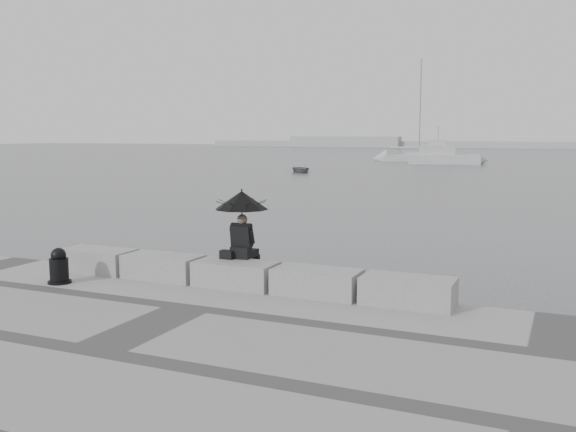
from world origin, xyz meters
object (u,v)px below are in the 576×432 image
at_px(mooring_bollard, 59,268).
at_px(motor_cruiser, 445,156).
at_px(sailboat_left, 415,157).
at_px(seated_person, 242,209).
at_px(dinghy, 301,169).

height_order(mooring_bollard, motor_cruiser, motor_cruiser).
distance_m(sailboat_left, motor_cruiser, 7.54).
bearing_deg(seated_person, mooring_bollard, -158.47).
distance_m(motor_cruiser, dinghy, 23.48).
distance_m(mooring_bollard, motor_cruiser, 65.97).
relative_size(sailboat_left, motor_cruiser, 1.54).
bearing_deg(mooring_bollard, dinghy, 106.80).
bearing_deg(dinghy, mooring_bollard, -110.03).
xyz_separation_m(mooring_bollard, dinghy, (-13.33, 44.15, -0.52)).
height_order(seated_person, motor_cruiser, motor_cruiser).
distance_m(mooring_bollard, dinghy, 46.12).
height_order(mooring_bollard, sailboat_left, sailboat_left).
bearing_deg(dinghy, sailboat_left, 44.45).
bearing_deg(seated_person, dinghy, 107.40).
bearing_deg(mooring_bollard, seated_person, 25.46).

